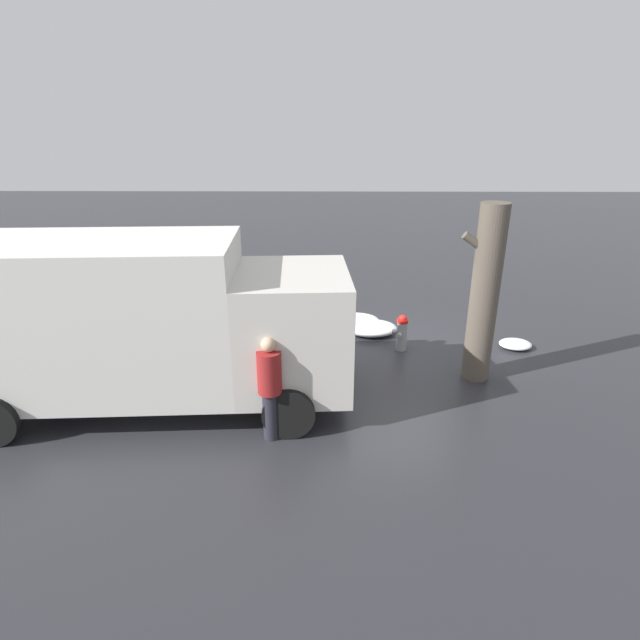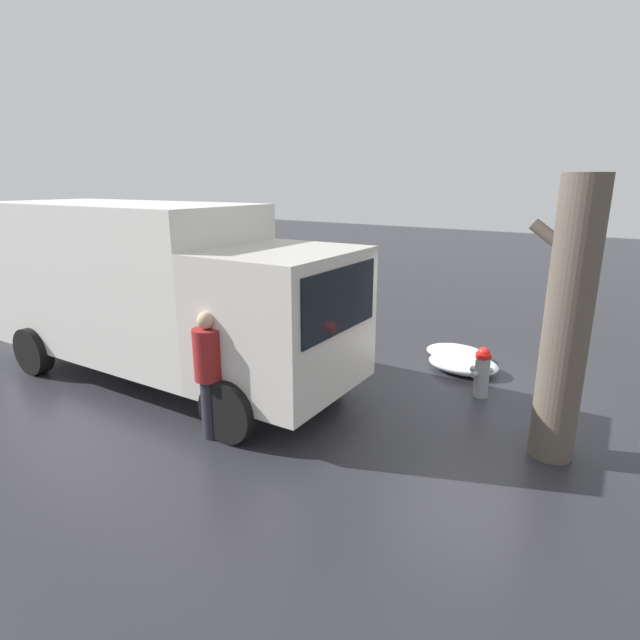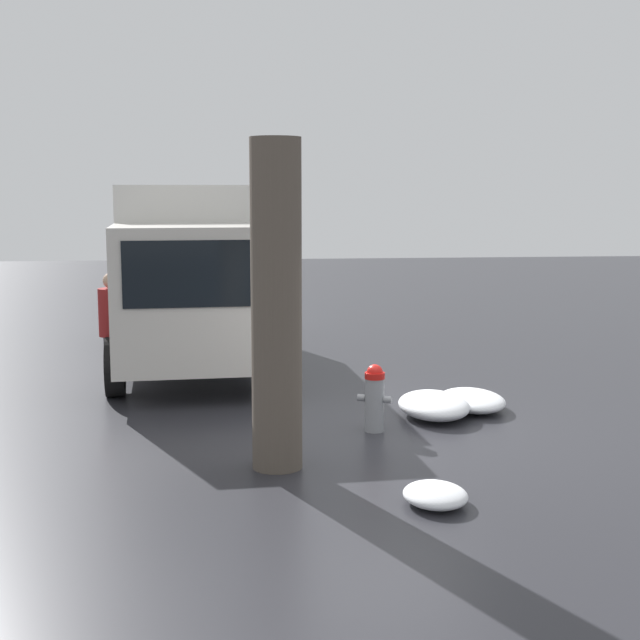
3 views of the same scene
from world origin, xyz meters
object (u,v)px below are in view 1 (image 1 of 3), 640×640
at_px(fire_hydrant, 402,332).
at_px(pedestrian, 270,385).
at_px(tree_trunk, 484,295).
at_px(delivery_truck, 136,320).

distance_m(fire_hydrant, pedestrian, 4.52).
bearing_deg(tree_trunk, delivery_truck, 10.10).
relative_size(fire_hydrant, tree_trunk, 0.24).
relative_size(fire_hydrant, pedestrian, 0.48).
bearing_deg(fire_hydrant, tree_trunk, 161.51).
height_order(fire_hydrant, pedestrian, pedestrian).
relative_size(fire_hydrant, delivery_truck, 0.12).
xyz_separation_m(tree_trunk, pedestrian, (4.06, 2.25, -0.82)).
bearing_deg(pedestrian, delivery_truck, -160.72).
bearing_deg(pedestrian, tree_trunk, 71.78).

